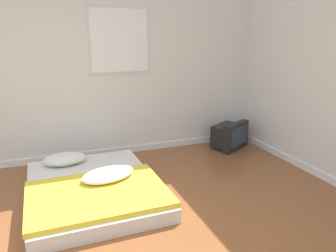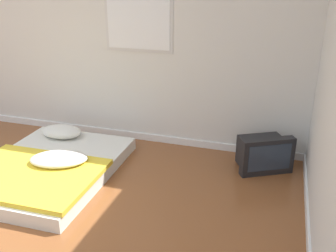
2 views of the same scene
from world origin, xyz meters
name	(u,v)px [view 1 (image 1 of 2)]	position (x,y,z in m)	size (l,w,h in m)	color
wall_back	(53,67)	(0.01, 2.68, 1.29)	(8.28, 0.08, 2.60)	silver
mattress_bed	(93,187)	(0.27, 1.45, 0.10)	(1.38, 1.79, 0.29)	silver
crt_tv	(229,136)	(2.47, 2.29, 0.20)	(0.64, 0.57, 0.41)	black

